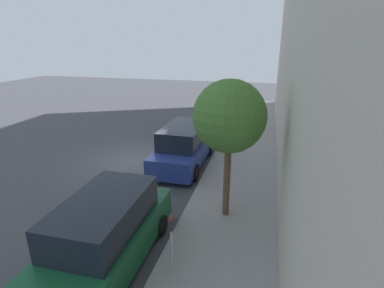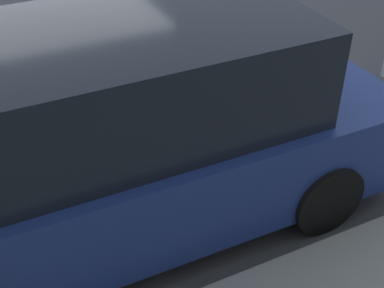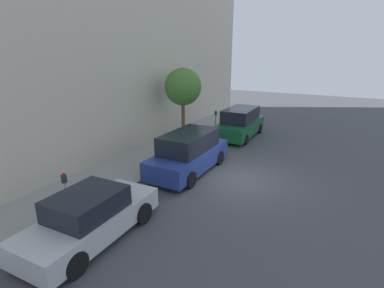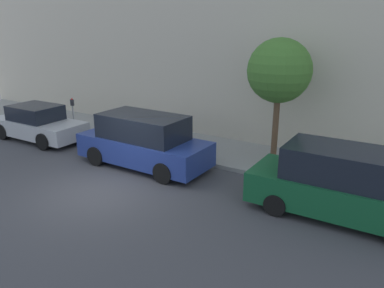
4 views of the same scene
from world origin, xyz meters
The scene contains 9 objects.
ground_plane centered at (0.00, 0.00, 0.00)m, with size 60.00×60.00×0.00m, color #424247.
sidewalk centered at (5.02, 0.00, 0.07)m, with size 3.04×32.00×0.15m.
parked_minivan_nearest centered at (2.22, -6.62, 0.92)m, with size 2.02×4.92×1.90m.
parked_minivan_second centered at (2.33, 0.24, 0.92)m, with size 2.02×4.91×1.90m.
parked_sedan_third centered at (2.37, 6.28, 0.72)m, with size 1.92×4.54×1.54m.
parking_meter_near centered at (3.95, -6.54, 1.05)m, with size 0.11×0.15×1.47m.
parking_meter_far centered at (3.95, 5.80, 1.06)m, with size 0.11×0.15×1.49m.
street_tree centered at (4.87, -3.70, 3.41)m, with size 2.19×2.19×4.38m.
fire_hydrant centered at (3.85, 9.26, 0.49)m, with size 0.20×0.20×0.69m.
Camera 1 is at (5.94, -12.28, 5.56)m, focal length 28.00 mm.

